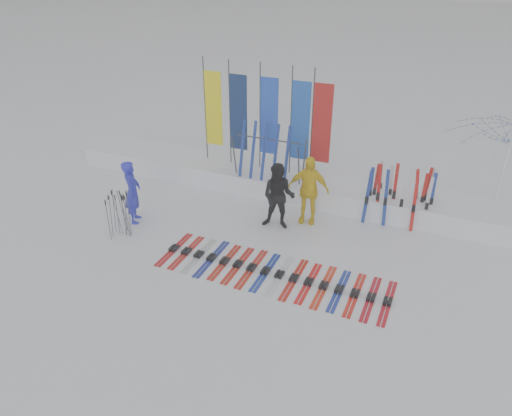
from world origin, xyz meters
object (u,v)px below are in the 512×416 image
at_px(person_yellow, 308,190).
at_px(ski_rack, 269,152).
at_px(person_black, 279,197).
at_px(tent_canopy, 503,172).
at_px(ski_row, 273,273).
at_px(person_blue, 132,192).

relative_size(person_yellow, ski_rack, 0.94).
distance_m(person_black, tent_canopy, 5.91).
distance_m(tent_canopy, ski_row, 6.72).
bearing_deg(person_blue, ski_rack, -70.77).
xyz_separation_m(person_yellow, ski_row, (0.05, -2.68, -0.92)).
bearing_deg(person_blue, tent_canopy, -93.79).
bearing_deg(person_black, ski_rack, 111.47).
xyz_separation_m(person_black, tent_canopy, (5.29, 2.59, 0.56)).
relative_size(person_blue, person_black, 0.97).
height_order(person_blue, person_black, person_black).
relative_size(person_blue, tent_canopy, 0.54).
height_order(person_yellow, tent_canopy, tent_canopy).
xyz_separation_m(person_black, ski_row, (0.66, -2.07, -0.88)).
height_order(person_blue, person_yellow, person_yellow).
bearing_deg(person_black, person_yellow, 36.70).
bearing_deg(ski_row, ski_rack, 113.24).
relative_size(person_yellow, tent_canopy, 0.58).
distance_m(ski_row, ski_rack, 4.27).
bearing_deg(ski_rack, person_blue, -134.04).
bearing_deg(tent_canopy, person_blue, -157.06).
relative_size(person_black, ski_row, 0.33).
bearing_deg(person_yellow, person_black, -142.29).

